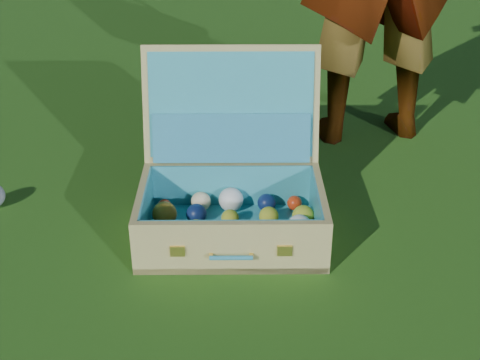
% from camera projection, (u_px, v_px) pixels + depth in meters
% --- Properties ---
extents(ground, '(60.00, 60.00, 0.00)m').
position_uv_depth(ground, '(220.00, 221.00, 1.97)').
color(ground, '#215114').
rests_on(ground, ground).
extents(suitcase, '(0.64, 0.61, 0.48)m').
position_uv_depth(suitcase, '(232.00, 184.00, 1.89)').
color(suitcase, tan).
rests_on(suitcase, ground).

